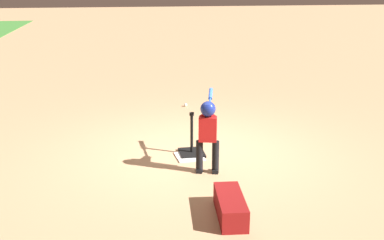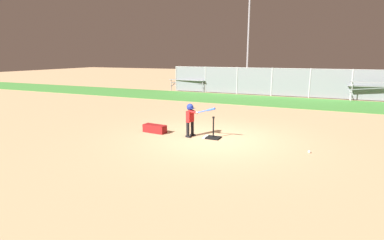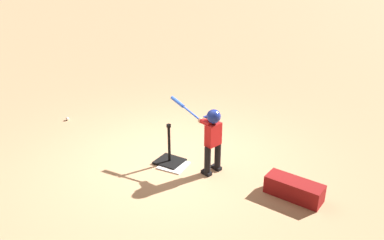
% 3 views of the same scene
% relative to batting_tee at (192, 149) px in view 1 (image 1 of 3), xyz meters
% --- Properties ---
extents(ground_plane, '(90.00, 90.00, 0.00)m').
position_rel_batting_tee_xyz_m(ground_plane, '(0.05, -0.08, -0.10)').
color(ground_plane, tan).
extents(home_plate, '(0.48, 0.48, 0.02)m').
position_rel_batting_tee_xyz_m(home_plate, '(-0.12, 0.06, -0.09)').
color(home_plate, white).
rests_on(home_plate, ground_plane).
extents(batting_tee, '(0.46, 0.41, 0.73)m').
position_rel_batting_tee_xyz_m(batting_tee, '(0.00, 0.00, 0.00)').
color(batting_tee, black).
rests_on(batting_tee, ground_plane).
extents(batter_child, '(1.09, 0.47, 1.12)m').
position_rel_batting_tee_xyz_m(batter_child, '(-0.75, -0.12, 0.62)').
color(batter_child, black).
rests_on(batter_child, ground_plane).
extents(baseball, '(0.07, 0.07, 0.07)m').
position_rel_batting_tee_xyz_m(baseball, '(2.99, -0.37, -0.06)').
color(baseball, white).
rests_on(baseball, ground_plane).
extents(equipment_bag, '(0.87, 0.40, 0.28)m').
position_rel_batting_tee_xyz_m(equipment_bag, '(-2.16, -0.11, 0.04)').
color(equipment_bag, maroon).
rests_on(equipment_bag, ground_plane).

